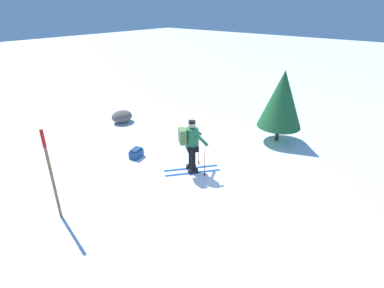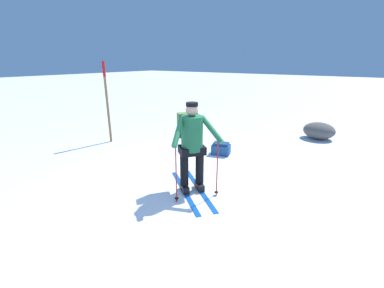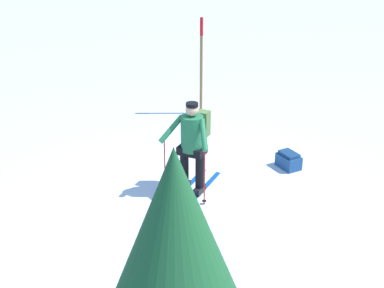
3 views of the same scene
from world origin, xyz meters
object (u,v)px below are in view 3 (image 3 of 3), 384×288
Objects in this scene: pine_tree at (175,244)px; dropped_backpack at (289,160)px; trail_marker at (201,59)px; skier at (193,141)px.

dropped_backpack is at bearing -35.08° from pine_tree.
trail_marker is 7.73m from pine_tree.
pine_tree is at bearing 164.62° from trail_marker.
trail_marker is (3.19, 0.94, 1.17)m from dropped_backpack.
skier reaches higher than dropped_backpack.
skier is 3.83m from trail_marker.
dropped_backpack is 0.20× the size of pine_tree.
dropped_backpack is (0.49, -1.97, -0.81)m from skier.
skier is 2.19m from dropped_backpack.
pine_tree is (-4.26, 2.99, 1.45)m from dropped_backpack.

